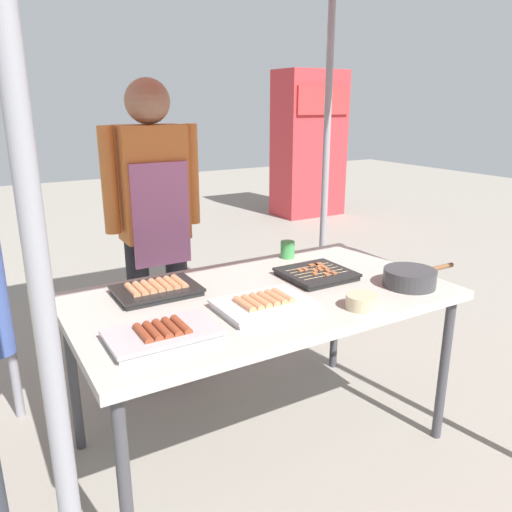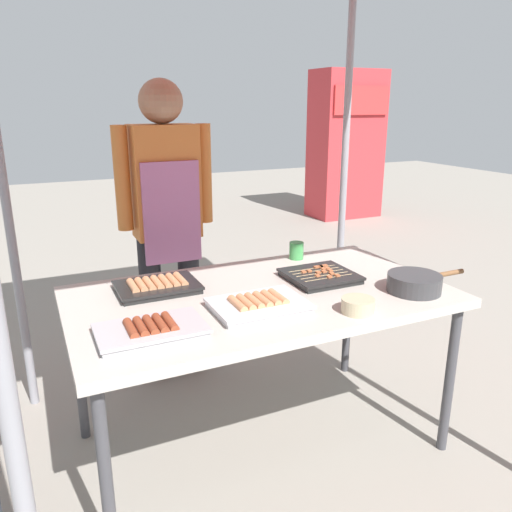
# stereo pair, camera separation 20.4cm
# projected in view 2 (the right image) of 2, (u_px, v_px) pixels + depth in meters

# --- Properties ---
(ground_plane) EXTENTS (18.00, 18.00, 0.00)m
(ground_plane) POSITION_uv_depth(u_px,v_px,m) (260.00, 442.00, 2.38)
(ground_plane) COLOR gray
(stall_table) EXTENTS (1.60, 0.90, 0.75)m
(stall_table) POSITION_uv_depth(u_px,v_px,m) (261.00, 304.00, 2.17)
(stall_table) COLOR #B7B2A8
(stall_table) RESTS_ON ground
(tray_grilled_sausages) EXTENTS (0.38, 0.23, 0.05)m
(tray_grilled_sausages) POSITION_uv_depth(u_px,v_px,m) (151.00, 330.00, 1.76)
(tray_grilled_sausages) COLOR #ADADB2
(tray_grilled_sausages) RESTS_ON stall_table
(tray_meat_skewers) EXTENTS (0.30, 0.29, 0.04)m
(tray_meat_skewers) POSITION_uv_depth(u_px,v_px,m) (320.00, 276.00, 2.31)
(tray_meat_skewers) COLOR black
(tray_meat_skewers) RESTS_ON stall_table
(tray_pork_links) EXTENTS (0.35, 0.25, 0.05)m
(tray_pork_links) POSITION_uv_depth(u_px,v_px,m) (157.00, 286.00, 2.17)
(tray_pork_links) COLOR black
(tray_pork_links) RESTS_ON stall_table
(tray_spring_rolls) EXTENTS (0.37, 0.26, 0.05)m
(tray_spring_rolls) POSITION_uv_depth(u_px,v_px,m) (259.00, 304.00, 1.98)
(tray_spring_rolls) COLOR silver
(tray_spring_rolls) RESTS_ON stall_table
(cooking_wok) EXTENTS (0.39, 0.23, 0.08)m
(cooking_wok) POSITION_uv_depth(u_px,v_px,m) (415.00, 282.00, 2.16)
(cooking_wok) COLOR #38383A
(cooking_wok) RESTS_ON stall_table
(condiment_bowl) EXTENTS (0.13, 0.13, 0.06)m
(condiment_bowl) POSITION_uv_depth(u_px,v_px,m) (358.00, 305.00, 1.95)
(condiment_bowl) COLOR #BFB28C
(condiment_bowl) RESTS_ON stall_table
(drink_cup_near_edge) EXTENTS (0.07, 0.07, 0.09)m
(drink_cup_near_edge) POSITION_uv_depth(u_px,v_px,m) (296.00, 251.00, 2.61)
(drink_cup_near_edge) COLOR #3F994C
(drink_cup_near_edge) RESTS_ON stall_table
(vendor_woman) EXTENTS (0.52, 0.23, 1.65)m
(vendor_woman) POSITION_uv_depth(u_px,v_px,m) (167.00, 209.00, 2.70)
(vendor_woman) COLOR black
(vendor_woman) RESTS_ON ground
(neighbor_stall_left) EXTENTS (0.91, 0.60, 1.94)m
(neighbor_stall_left) POSITION_uv_depth(u_px,v_px,m) (346.00, 145.00, 6.86)
(neighbor_stall_left) COLOR #C63338
(neighbor_stall_left) RESTS_ON ground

